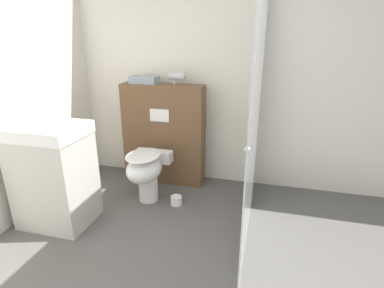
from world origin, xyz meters
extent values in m
cube|color=silver|center=(0.00, 2.27, 1.25)|extent=(8.00, 0.06, 2.50)
cube|color=brown|center=(-0.51, 2.06, 0.58)|extent=(0.94, 0.23, 1.16)
cube|color=white|center=(-0.51, 1.94, 0.83)|extent=(0.22, 0.01, 0.14)
cube|color=silver|center=(0.55, 1.38, 1.08)|extent=(0.01, 1.72, 2.17)
sphere|color=#B2B2B7|center=(0.55, 0.55, 1.04)|extent=(0.04, 0.04, 0.04)
cylinder|color=white|center=(-0.52, 1.55, 0.18)|extent=(0.20, 0.20, 0.37)
ellipsoid|color=white|center=(-0.52, 1.48, 0.39)|extent=(0.34, 0.45, 0.27)
ellipsoid|color=white|center=(-0.52, 1.48, 0.54)|extent=(0.33, 0.44, 0.02)
cube|color=white|center=(-0.52, 1.75, 0.43)|extent=(0.40, 0.14, 0.12)
cube|color=beige|center=(-1.17, 0.98, 0.42)|extent=(0.61, 0.49, 0.84)
cube|color=white|center=(-1.17, 0.98, 0.89)|extent=(0.63, 0.50, 0.11)
cylinder|color=silver|center=(-1.17, 1.12, 1.01)|extent=(0.02, 0.02, 0.14)
cylinder|color=#B7B7BC|center=(-0.34, 2.07, 1.25)|extent=(0.17, 0.08, 0.08)
cone|color=#B7B7BC|center=(-0.24, 2.07, 1.25)|extent=(0.03, 0.07, 0.07)
cylinder|color=#B7B7BC|center=(-0.37, 2.07, 1.20)|extent=(0.03, 0.03, 0.08)
cube|color=#8C9EAD|center=(-0.72, 2.06, 1.20)|extent=(0.30, 0.18, 0.08)
cylinder|color=white|center=(-0.20, 1.53, 0.05)|extent=(0.12, 0.12, 0.09)
camera|label=1|loc=(0.65, -1.06, 1.64)|focal=28.00mm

